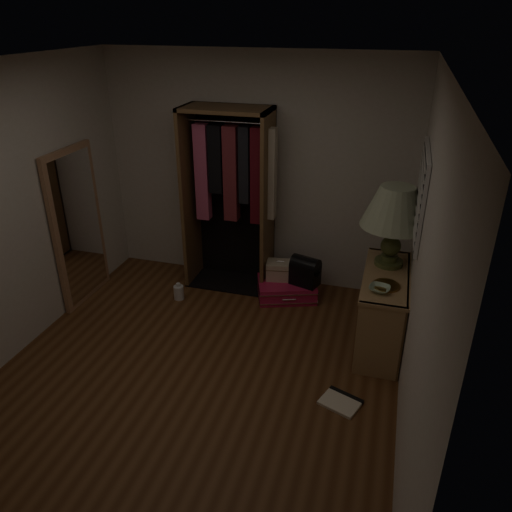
# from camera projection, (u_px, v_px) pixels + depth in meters

# --- Properties ---
(ground) EXTENTS (4.00, 4.00, 0.00)m
(ground) POSITION_uv_depth(u_px,v_px,m) (194.00, 378.00, 4.43)
(ground) COLOR #522F17
(ground) RESTS_ON ground
(room_walls) EXTENTS (3.52, 4.02, 2.60)m
(room_walls) POSITION_uv_depth(u_px,v_px,m) (195.00, 220.00, 3.79)
(room_walls) COLOR beige
(room_walls) RESTS_ON ground
(console_bookshelf) EXTENTS (0.42, 1.12, 0.75)m
(console_bookshelf) POSITION_uv_depth(u_px,v_px,m) (383.00, 306.00, 4.77)
(console_bookshelf) COLOR #A0794D
(console_bookshelf) RESTS_ON ground
(open_wardrobe) EXTENTS (1.02, 0.50, 2.05)m
(open_wardrobe) POSITION_uv_depth(u_px,v_px,m) (232.00, 186.00, 5.48)
(open_wardrobe) COLOR brown
(open_wardrobe) RESTS_ON ground
(floor_mirror) EXTENTS (0.06, 0.80, 1.70)m
(floor_mirror) POSITION_uv_depth(u_px,v_px,m) (78.00, 227.00, 5.34)
(floor_mirror) COLOR #A06F4D
(floor_mirror) RESTS_ON ground
(pink_suitcase) EXTENTS (0.77, 0.66, 0.20)m
(pink_suitcase) POSITION_uv_depth(u_px,v_px,m) (287.00, 289.00, 5.65)
(pink_suitcase) COLOR #BF1744
(pink_suitcase) RESTS_ON ground
(train_case) EXTENTS (0.34, 0.26, 0.22)m
(train_case) POSITION_uv_depth(u_px,v_px,m) (280.00, 270.00, 5.62)
(train_case) COLOR #C0AE92
(train_case) RESTS_ON pink_suitcase
(black_bag) EXTENTS (0.35, 0.28, 0.33)m
(black_bag) POSITION_uv_depth(u_px,v_px,m) (305.00, 270.00, 5.48)
(black_bag) COLOR black
(black_bag) RESTS_ON pink_suitcase
(table_lamp) EXTENTS (0.65, 0.65, 0.78)m
(table_lamp) POSITION_uv_depth(u_px,v_px,m) (396.00, 208.00, 4.52)
(table_lamp) COLOR #444F26
(table_lamp) RESTS_ON console_bookshelf
(brass_tray) EXTENTS (0.31, 0.31, 0.01)m
(brass_tray) POSITION_uv_depth(u_px,v_px,m) (386.00, 285.00, 4.39)
(brass_tray) COLOR #AD7E42
(brass_tray) RESTS_ON console_bookshelf
(ceramic_bowl) EXTENTS (0.21, 0.21, 0.04)m
(ceramic_bowl) POSITION_uv_depth(u_px,v_px,m) (380.00, 289.00, 4.31)
(ceramic_bowl) COLOR #99B798
(ceramic_bowl) RESTS_ON console_bookshelf
(white_jug) EXTENTS (0.15, 0.15, 0.20)m
(white_jug) POSITION_uv_depth(u_px,v_px,m) (179.00, 292.00, 5.61)
(white_jug) COLOR silver
(white_jug) RESTS_ON ground
(floor_book) EXTENTS (0.38, 0.34, 0.03)m
(floor_book) POSITION_uv_depth(u_px,v_px,m) (341.00, 401.00, 4.15)
(floor_book) COLOR #EBE1C6
(floor_book) RESTS_ON ground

